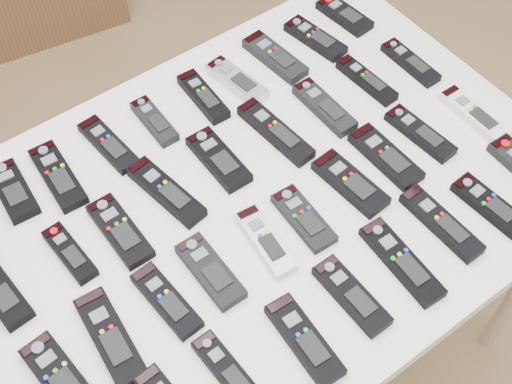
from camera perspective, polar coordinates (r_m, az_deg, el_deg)
ground at (r=2.11m, az=-2.75°, el=-14.71°), size 4.00×4.00×0.00m
table at (r=1.50m, az=0.00°, el=-1.73°), size 1.25×0.88×0.78m
remote_1 at (r=1.53m, az=-18.84°, el=0.08°), size 0.07×0.15×0.02m
remote_2 at (r=1.52m, az=-15.55°, el=1.24°), size 0.07×0.18×0.02m
remote_3 at (r=1.55m, az=-11.72°, el=3.75°), size 0.06×0.17×0.02m
remote_4 at (r=1.58m, az=-8.14°, el=5.63°), size 0.05×0.14×0.02m
remote_5 at (r=1.61m, az=-4.24°, el=7.62°), size 0.05×0.16×0.02m
remote_6 at (r=1.64m, az=-1.54°, el=8.87°), size 0.07×0.17×0.02m
remote_7 at (r=1.70m, az=1.52°, el=10.74°), size 0.07×0.18×0.02m
remote_8 at (r=1.75m, az=4.77°, el=12.15°), size 0.08×0.17×0.02m
remote_9 at (r=1.82m, az=7.09°, el=13.87°), size 0.07×0.15×0.02m
remote_10 at (r=1.40m, az=-19.74°, el=-7.62°), size 0.07×0.16×0.02m
remote_11 at (r=1.41m, az=-14.66°, el=-4.75°), size 0.05×0.14×0.02m
remote_12 at (r=1.42m, az=-10.82°, el=-3.07°), size 0.06×0.17×0.02m
remote_13 at (r=1.45m, az=-7.19°, el=0.03°), size 0.08×0.20×0.02m
remote_14 at (r=1.50m, az=-3.00°, el=2.63°), size 0.06×0.17×0.02m
remote_15 at (r=1.54m, az=1.57°, el=4.84°), size 0.06×0.20×0.02m
remote_16 at (r=1.59m, az=5.49°, el=6.77°), size 0.05×0.17×0.02m
remote_17 at (r=1.66m, az=8.83°, el=8.83°), size 0.05×0.17×0.02m
remote_18 at (r=1.73m, az=12.25°, el=10.09°), size 0.04×0.16×0.02m
remote_19 at (r=1.30m, az=-15.41°, el=-14.13°), size 0.08×0.17×0.02m
remote_20 at (r=1.31m, az=-11.59°, el=-11.30°), size 0.07×0.20×0.02m
remote_21 at (r=1.33m, az=-7.17°, el=-8.62°), size 0.06×0.17×0.02m
remote_22 at (r=1.35m, az=-3.66°, el=-6.34°), size 0.06×0.16×0.02m
remote_23 at (r=1.38m, az=0.77°, el=-3.94°), size 0.07×0.17×0.02m
remote_24 at (r=1.41m, az=3.83°, el=-2.12°), size 0.06×0.16×0.02m
remote_25 at (r=1.47m, az=7.56°, el=0.71°), size 0.07×0.18×0.02m
remote_26 at (r=1.52m, az=10.33°, el=2.81°), size 0.06×0.18×0.02m
remote_27 at (r=1.58m, az=13.00°, el=4.60°), size 0.06×0.17×0.02m
remote_28 at (r=1.65m, az=17.05°, el=5.93°), size 0.05×0.18×0.02m
remote_31 at (r=1.26m, az=-2.14°, el=-14.31°), size 0.05×0.17×0.02m
remote_32 at (r=1.29m, az=3.89°, el=-11.72°), size 0.07×0.18×0.02m
remote_33 at (r=1.33m, az=7.65°, el=-8.21°), size 0.05×0.17×0.02m
remote_34 at (r=1.38m, az=11.58°, el=-5.48°), size 0.06×0.20×0.02m
remote_35 at (r=1.45m, az=14.60°, el=-2.42°), size 0.05×0.19×0.02m
remote_36 at (r=1.50m, az=18.23°, el=-1.05°), size 0.06×0.17×0.02m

